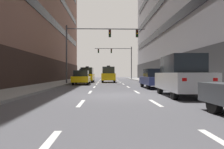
# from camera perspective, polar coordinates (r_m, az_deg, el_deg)

# --- Properties ---
(ground_plane) EXTENTS (120.00, 120.00, 0.00)m
(ground_plane) POSITION_cam_1_polar(r_m,az_deg,el_deg) (11.38, 0.83, -5.84)
(ground_plane) COLOR #515156
(sidewalk_left) EXTENTS (3.12, 80.00, 0.14)m
(sidewalk_left) POSITION_cam_1_polar(r_m,az_deg,el_deg) (12.67, -28.22, -4.93)
(sidewalk_left) COLOR gray
(sidewalk_left) RESTS_ON ground
(sidewalk_right) EXTENTS (3.12, 80.00, 0.14)m
(sidewalk_right) POSITION_cam_1_polar(r_m,az_deg,el_deg) (13.18, 28.65, -4.73)
(sidewalk_right) COLOR gray
(sidewalk_right) RESTS_ON ground
(lane_stripe_l1_s2) EXTENTS (0.16, 2.00, 0.01)m
(lane_stripe_l1_s2) POSITION_cam_1_polar(r_m,az_deg,el_deg) (3.66, -18.54, -19.02)
(lane_stripe_l1_s2) COLOR silver
(lane_stripe_l1_s2) RESTS_ON ground
(lane_stripe_l1_s3) EXTENTS (0.16, 2.00, 0.01)m
(lane_stripe_l1_s3) POSITION_cam_1_polar(r_m,az_deg,el_deg) (8.45, -8.67, -7.95)
(lane_stripe_l1_s3) COLOR silver
(lane_stripe_l1_s3) RESTS_ON ground
(lane_stripe_l1_s4) EXTENTS (0.16, 2.00, 0.01)m
(lane_stripe_l1_s4) POSITION_cam_1_polar(r_m,az_deg,el_deg) (13.40, -6.13, -4.90)
(lane_stripe_l1_s4) COLOR silver
(lane_stripe_l1_s4) RESTS_ON ground
(lane_stripe_l1_s5) EXTENTS (0.16, 2.00, 0.01)m
(lane_stripe_l1_s5) POSITION_cam_1_polar(r_m,az_deg,el_deg) (18.37, -4.97, -3.50)
(lane_stripe_l1_s5) COLOR silver
(lane_stripe_l1_s5) RESTS_ON ground
(lane_stripe_l1_s6) EXTENTS (0.16, 2.00, 0.01)m
(lane_stripe_l1_s6) POSITION_cam_1_polar(r_m,az_deg,el_deg) (23.36, -4.31, -2.69)
(lane_stripe_l1_s6) COLOR silver
(lane_stripe_l1_s6) RESTS_ON ground
(lane_stripe_l1_s7) EXTENTS (0.16, 2.00, 0.01)m
(lane_stripe_l1_s7) POSITION_cam_1_polar(r_m,az_deg,el_deg) (28.35, -3.88, -2.17)
(lane_stripe_l1_s7) COLOR silver
(lane_stripe_l1_s7) RESTS_ON ground
(lane_stripe_l1_s8) EXTENTS (0.16, 2.00, 0.01)m
(lane_stripe_l1_s8) POSITION_cam_1_polar(r_m,az_deg,el_deg) (33.34, -3.58, -1.81)
(lane_stripe_l1_s8) COLOR silver
(lane_stripe_l1_s8) RESTS_ON ground
(lane_stripe_l1_s9) EXTENTS (0.16, 2.00, 0.01)m
(lane_stripe_l1_s9) POSITION_cam_1_polar(r_m,az_deg,el_deg) (38.34, -3.35, -1.54)
(lane_stripe_l1_s9) COLOR silver
(lane_stripe_l1_s9) RESTS_ON ground
(lane_stripe_l1_s10) EXTENTS (0.16, 2.00, 0.01)m
(lane_stripe_l1_s10) POSITION_cam_1_polar(r_m,az_deg,el_deg) (43.33, -3.18, -1.33)
(lane_stripe_l1_s10) COLOR silver
(lane_stripe_l1_s10) RESTS_ON ground
(lane_stripe_l2_s3) EXTENTS (0.16, 2.00, 0.01)m
(lane_stripe_l2_s3) POSITION_cam_1_polar(r_m,az_deg,el_deg) (8.64, 12.04, -7.77)
(lane_stripe_l2_s3) COLOR silver
(lane_stripe_l2_s3) RESTS_ON ground
(lane_stripe_l2_s4) EXTENTS (0.16, 2.00, 0.01)m
(lane_stripe_l2_s4) POSITION_cam_1_polar(r_m,az_deg,el_deg) (13.52, 6.92, -4.86)
(lane_stripe_l2_s4) COLOR silver
(lane_stripe_l2_s4) RESTS_ON ground
(lane_stripe_l2_s5) EXTENTS (0.16, 2.00, 0.01)m
(lane_stripe_l2_s5) POSITION_cam_1_polar(r_m,az_deg,el_deg) (18.46, 4.54, -3.48)
(lane_stripe_l2_s5) COLOR silver
(lane_stripe_l2_s5) RESTS_ON ground
(lane_stripe_l2_s6) EXTENTS (0.16, 2.00, 0.01)m
(lane_stripe_l2_s6) POSITION_cam_1_polar(r_m,az_deg,el_deg) (23.43, 3.17, -2.69)
(lane_stripe_l2_s6) COLOR silver
(lane_stripe_l2_s6) RESTS_ON ground
(lane_stripe_l2_s7) EXTENTS (0.16, 2.00, 0.01)m
(lane_stripe_l2_s7) POSITION_cam_1_polar(r_m,az_deg,el_deg) (28.41, 2.29, -2.17)
(lane_stripe_l2_s7) COLOR silver
(lane_stripe_l2_s7) RESTS_ON ground
(lane_stripe_l2_s8) EXTENTS (0.16, 2.00, 0.01)m
(lane_stripe_l2_s8) POSITION_cam_1_polar(r_m,az_deg,el_deg) (33.39, 1.66, -1.80)
(lane_stripe_l2_s8) COLOR silver
(lane_stripe_l2_s8) RESTS_ON ground
(lane_stripe_l2_s9) EXTENTS (0.16, 2.00, 0.01)m
(lane_stripe_l2_s9) POSITION_cam_1_polar(r_m,az_deg,el_deg) (38.38, 1.20, -1.53)
(lane_stripe_l2_s9) COLOR silver
(lane_stripe_l2_s9) RESTS_ON ground
(lane_stripe_l2_s10) EXTENTS (0.16, 2.00, 0.01)m
(lane_stripe_l2_s10) POSITION_cam_1_polar(r_m,az_deg,el_deg) (43.37, 0.85, -1.33)
(lane_stripe_l2_s10) COLOR silver
(lane_stripe_l2_s10) RESTS_ON ground
(taxi_driving_0) EXTENTS (1.79, 4.18, 1.73)m
(taxi_driving_0) POSITION_cam_1_polar(r_m,az_deg,el_deg) (22.66, -8.55, -0.85)
(taxi_driving_0) COLOR black
(taxi_driving_0) RESTS_ON ground
(taxi_driving_1) EXTENTS (1.91, 4.43, 2.31)m
(taxi_driving_1) POSITION_cam_1_polar(r_m,az_deg,el_deg) (28.08, -0.98, -0.04)
(taxi_driving_1) COLOR black
(taxi_driving_1) RESTS_ON ground
(taxi_driving_2) EXTENTS (1.81, 4.22, 2.20)m
(taxi_driving_2) POSITION_cam_1_polar(r_m,az_deg,el_deg) (28.21, -6.96, -0.14)
(taxi_driving_2) COLOR black
(taxi_driving_2) RESTS_ON ground
(car_parked_1) EXTENTS (2.00, 4.54, 2.17)m
(car_parked_1) POSITION_cam_1_polar(r_m,az_deg,el_deg) (11.44, 18.89, -0.40)
(car_parked_1) COLOR black
(car_parked_1) RESTS_ON ground
(car_parked_2) EXTENTS (1.79, 4.27, 1.60)m
(car_parked_2) POSITION_cam_1_polar(r_m,az_deg,el_deg) (17.18, 11.79, -1.15)
(car_parked_2) COLOR black
(car_parked_2) RESTS_ON ground
(traffic_signal_0) EXTENTS (9.10, 0.35, 6.61)m
(traffic_signal_0) POSITION_cam_1_polar(r_m,az_deg,el_deg) (23.77, -5.11, 9.26)
(traffic_signal_0) COLOR #4C4C51
(traffic_signal_0) RESTS_ON sidewalk_left
(traffic_signal_1) EXTENTS (7.83, 0.35, 6.75)m
(traffic_signal_1) POSITION_cam_1_polar(r_m,az_deg,el_deg) (43.03, 2.01, 5.26)
(traffic_signal_1) COLOR #4C4C51
(traffic_signal_1) RESTS_ON sidewalk_right
(pedestrian_0) EXTENTS (0.23, 0.53, 1.74)m
(pedestrian_0) POSITION_cam_1_polar(r_m,az_deg,el_deg) (20.94, 15.75, 0.09)
(pedestrian_0) COLOR brown
(pedestrian_0) RESTS_ON sidewalk_right
(pedestrian_1) EXTENTS (0.47, 0.34, 1.72)m
(pedestrian_1) POSITION_cam_1_polar(r_m,az_deg,el_deg) (17.97, 16.63, 0.03)
(pedestrian_1) COLOR black
(pedestrian_1) RESTS_ON sidewalk_right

